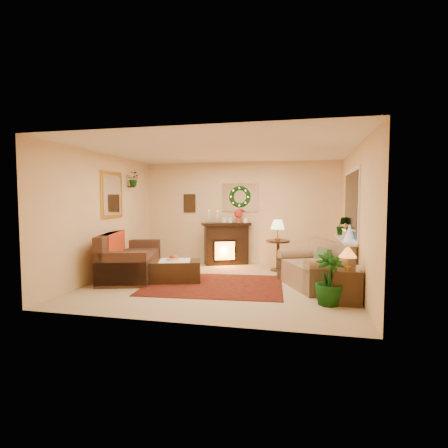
% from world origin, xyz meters
% --- Properties ---
extents(floor, '(5.00, 5.00, 0.00)m').
position_xyz_m(floor, '(0.00, 0.00, 0.00)').
color(floor, beige).
rests_on(floor, ground).
extents(ceiling, '(5.00, 5.00, 0.00)m').
position_xyz_m(ceiling, '(0.00, 0.00, 2.60)').
color(ceiling, white).
rests_on(ceiling, ground).
extents(wall_back, '(5.00, 5.00, 0.00)m').
position_xyz_m(wall_back, '(0.00, 2.25, 1.30)').
color(wall_back, '#EFD88C').
rests_on(wall_back, ground).
extents(wall_front, '(5.00, 5.00, 0.00)m').
position_xyz_m(wall_front, '(0.00, -2.25, 1.30)').
color(wall_front, '#EFD88C').
rests_on(wall_front, ground).
extents(wall_left, '(4.50, 4.50, 0.00)m').
position_xyz_m(wall_left, '(-2.50, 0.00, 1.30)').
color(wall_left, '#EFD88C').
rests_on(wall_left, ground).
extents(wall_right, '(4.50, 4.50, 0.00)m').
position_xyz_m(wall_right, '(2.50, 0.00, 1.30)').
color(wall_right, '#EFD88C').
rests_on(wall_right, ground).
extents(area_rug, '(2.74, 2.15, 0.01)m').
position_xyz_m(area_rug, '(-0.09, -0.16, 0.01)').
color(area_rug, '#470C06').
rests_on(area_rug, floor).
extents(sofa, '(1.55, 2.39, 0.95)m').
position_xyz_m(sofa, '(-2.02, 0.27, 0.43)').
color(sofa, brown).
rests_on(sofa, floor).
extents(red_throw, '(0.87, 1.42, 0.02)m').
position_xyz_m(red_throw, '(-2.10, 0.45, 0.46)').
color(red_throw, red).
rests_on(red_throw, sofa).
extents(fireplace, '(1.13, 0.75, 0.99)m').
position_xyz_m(fireplace, '(-0.32, 2.04, 0.55)').
color(fireplace, black).
rests_on(fireplace, floor).
extents(poinsettia, '(0.22, 0.22, 0.22)m').
position_xyz_m(poinsettia, '(-0.00, 2.02, 1.30)').
color(poinsettia, red).
rests_on(poinsettia, fireplace).
extents(mantel_candle_a, '(0.07, 0.07, 0.20)m').
position_xyz_m(mantel_candle_a, '(-0.77, 2.04, 1.26)').
color(mantel_candle_a, white).
rests_on(mantel_candle_a, fireplace).
extents(mantel_candle_b, '(0.06, 0.06, 0.18)m').
position_xyz_m(mantel_candle_b, '(-0.54, 2.03, 1.26)').
color(mantel_candle_b, '#FFF1CF').
rests_on(mantel_candle_b, fireplace).
extents(mantel_mirror, '(0.92, 0.02, 0.72)m').
position_xyz_m(mantel_mirror, '(0.00, 2.23, 1.70)').
color(mantel_mirror, white).
rests_on(mantel_mirror, wall_back).
extents(wreath, '(0.55, 0.11, 0.55)m').
position_xyz_m(wreath, '(0.00, 2.19, 1.72)').
color(wreath, '#194719').
rests_on(wreath, wall_back).
extents(wall_art, '(0.32, 0.03, 0.48)m').
position_xyz_m(wall_art, '(-1.35, 2.23, 1.55)').
color(wall_art, '#381E11').
rests_on(wall_art, wall_back).
extents(gold_mirror, '(0.03, 0.84, 1.00)m').
position_xyz_m(gold_mirror, '(-2.48, 0.30, 1.75)').
color(gold_mirror, gold).
rests_on(gold_mirror, wall_left).
extents(hanging_plant, '(0.33, 0.28, 0.36)m').
position_xyz_m(hanging_plant, '(-2.34, 1.05, 1.97)').
color(hanging_plant, '#194719').
rests_on(hanging_plant, wall_left).
extents(loveseat, '(1.42, 1.72, 0.87)m').
position_xyz_m(loveseat, '(1.76, 0.18, 0.42)').
color(loveseat, '#AC9E8E').
rests_on(loveseat, floor).
extents(window_frame, '(0.03, 1.86, 1.36)m').
position_xyz_m(window_frame, '(2.48, 0.55, 1.55)').
color(window_frame, white).
rests_on(window_frame, wall_right).
extents(window_glass, '(0.02, 1.70, 1.22)m').
position_xyz_m(window_glass, '(2.47, 0.55, 1.55)').
color(window_glass, black).
rests_on(window_glass, wall_right).
extents(window_sill, '(0.22, 1.86, 0.04)m').
position_xyz_m(window_sill, '(2.38, 0.55, 0.87)').
color(window_sill, white).
rests_on(window_sill, wall_right).
extents(mini_tree, '(0.22, 0.22, 0.33)m').
position_xyz_m(mini_tree, '(2.39, 0.06, 1.04)').
color(mini_tree, silver).
rests_on(mini_tree, window_sill).
extents(sill_plant, '(0.28, 0.22, 0.51)m').
position_xyz_m(sill_plant, '(2.38, 1.26, 1.08)').
color(sill_plant, '#214E1F').
rests_on(sill_plant, window_sill).
extents(side_table_round, '(0.71, 0.71, 0.71)m').
position_xyz_m(side_table_round, '(1.02, 1.52, 0.32)').
color(side_table_round, '#3A210F').
rests_on(side_table_round, floor).
extents(lamp_cream, '(0.32, 0.32, 0.49)m').
position_xyz_m(lamp_cream, '(1.01, 1.48, 0.88)').
color(lamp_cream, '#F6E9AB').
rests_on(lamp_cream, side_table_round).
extents(end_table_square, '(0.44, 0.44, 0.54)m').
position_xyz_m(end_table_square, '(2.25, -0.83, 0.27)').
color(end_table_square, '#451E0E').
rests_on(end_table_square, floor).
extents(lamp_tiffany, '(0.28, 0.28, 0.41)m').
position_xyz_m(lamp_tiffany, '(2.26, -0.86, 0.74)').
color(lamp_tiffany, '#FF963B').
rests_on(lamp_tiffany, end_table_square).
extents(coffee_table, '(1.12, 0.82, 0.42)m').
position_xyz_m(coffee_table, '(-0.92, -0.03, 0.21)').
color(coffee_table, black).
rests_on(coffee_table, floor).
extents(fruit_bowl, '(0.26, 0.26, 0.06)m').
position_xyz_m(fruit_bowl, '(-0.95, -0.05, 0.45)').
color(fruit_bowl, beige).
rests_on(fruit_bowl, coffee_table).
extents(floor_palm, '(1.74, 1.74, 2.41)m').
position_xyz_m(floor_palm, '(1.97, -0.98, 0.45)').
color(floor_palm, '#214825').
rests_on(floor_palm, floor).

